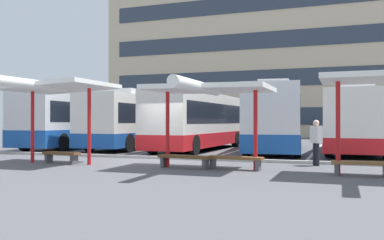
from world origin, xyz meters
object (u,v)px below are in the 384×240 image
Objects in this scene: waiting_shelter_2 at (208,90)px; bench_4 at (235,160)px; coach_bus_3 at (276,120)px; waiting_shelter_1 at (55,88)px; coach_bus_0 at (78,121)px; bench_5 at (361,165)px; bench_3 at (184,158)px; coach_bus_2 at (199,121)px; coach_bus_1 at (138,122)px; waiting_passenger_0 at (316,139)px; bench_2 at (61,155)px; coach_bus_4 at (359,122)px.

waiting_shelter_2 reaches higher than bench_4.
waiting_shelter_1 is (-6.97, -9.43, 1.19)m from coach_bus_3.
coach_bus_0 is at bearing 142.62° from waiting_shelter_2.
bench_5 is (4.87, -0.13, -2.39)m from waiting_shelter_2.
bench_3 is at bearing -101.74° from coach_bus_3.
coach_bus_2 reaches higher than bench_3.
coach_bus_3 is (8.43, -0.28, 0.10)m from coach_bus_1.
waiting_shelter_1 is at bearing -81.46° from coach_bus_1.
coach_bus_1 is 11.40m from bench_3.
coach_bus_0 is 2.14× the size of waiting_shelter_2.
bench_2 is at bearing -165.33° from waiting_passenger_0.
waiting_shelter_2 is at bearing 0.07° from bench_2.
coach_bus_2 is at bearing 110.41° from waiting_shelter_2.
coach_bus_1 reaches higher than waiting_shelter_2.
coach_bus_0 is 14.81m from bench_4.
bench_2 is at bearing -58.60° from coach_bus_0.
bench_3 is 1.81m from bench_4.
bench_3 is 1.17× the size of waiting_passenger_0.
waiting_passenger_0 reaches higher than bench_2.
bench_2 is 0.82× the size of bench_3.
coach_bus_4 reaches higher than bench_5.
coach_bus_4 is at bearing 12.49° from coach_bus_3.
bench_2 is at bearing -106.09° from coach_bus_2.
coach_bus_0 is at bearing 140.68° from bench_3.
bench_4 is at bearing -34.43° from coach_bus_0.
waiting_passenger_0 is (9.45, 2.47, 0.66)m from bench_2.
coach_bus_0 is 13.46m from bench_3.
coach_bus_0 is at bearing 157.34° from waiting_passenger_0.
bench_3 is (-6.06, -9.89, -1.25)m from coach_bus_4.
coach_bus_4 is at bearing 42.86° from waiting_shelter_1.
bench_5 is at bearing -0.66° from bench_2.
waiting_shelter_2 is (6.01, 0.01, 2.40)m from bench_2.
waiting_shelter_1 is 2.60m from bench_2.
bench_3 is (6.56, -9.23, -1.28)m from coach_bus_1.
bench_2 is at bearing 90.00° from waiting_shelter_1.
waiting_shelter_2 is 2.55m from bench_3.
coach_bus_4 is 7.76m from waiting_passenger_0.
waiting_shelter_2 is at bearing -69.59° from coach_bus_2.
coach_bus_1 is 5.07× the size of bench_3.
coach_bus_1 is at bearing 98.54° from waiting_shelter_1.
bench_3 and bench_5 have the same top height.
coach_bus_2 is 1.00× the size of coach_bus_3.
bench_3 is (5.11, 0.47, -2.57)m from waiting_shelter_1.
waiting_shelter_2 is (6.01, 0.36, -0.18)m from waiting_shelter_1.
bench_3 is (2.48, -8.97, -1.30)m from coach_bus_2.
bench_2 is 0.83× the size of bench_4.
bench_5 is at bearing -37.55° from coach_bus_1.
coach_bus_0 is at bearing 145.57° from bench_4.
waiting_passenger_0 is at bearing 16.65° from waiting_shelter_1.
bench_3 is at bearing 5.31° from waiting_shelter_1.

